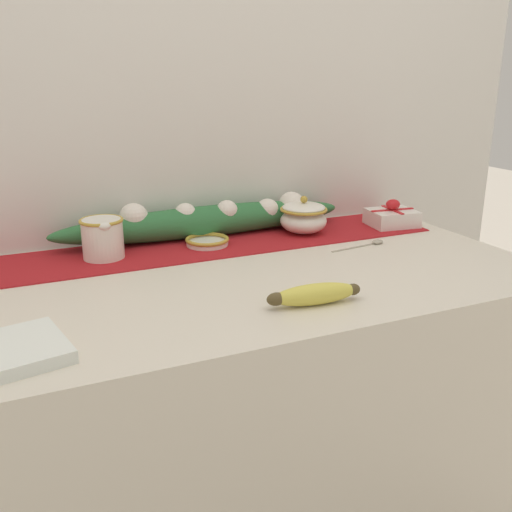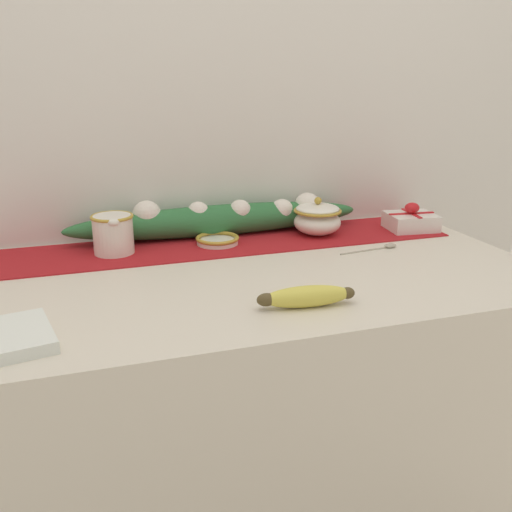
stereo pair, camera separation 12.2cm
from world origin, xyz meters
The scene contains 11 objects.
countertop centered at (0.00, 0.00, 0.44)m, with size 1.29×0.70×0.88m, color beige.
back_wall centered at (0.00, 0.37, 1.20)m, with size 2.09×0.04×2.40m, color silver.
table_runner centered at (0.00, 0.22, 0.88)m, with size 1.19×0.24×0.00m, color #A8191E.
cream_pitcher centered at (-0.28, 0.23, 0.94)m, with size 0.10×0.12×0.10m.
sugar_bowl centered at (0.26, 0.22, 0.93)m, with size 0.13×0.13×0.10m.
small_dish centered at (-0.02, 0.22, 0.89)m, with size 0.11×0.11×0.02m.
banana centered at (0.03, -0.23, 0.90)m, with size 0.19×0.06×0.04m.
spoon centered at (0.37, 0.06, 0.89)m, with size 0.17×0.03×0.01m.
napkin_stack centered at (-0.50, -0.22, 0.89)m, with size 0.16×0.16×0.02m, color white.
gift_box centered at (0.53, 0.19, 0.91)m, with size 0.14×0.13×0.08m.
poinsettia_garland centered at (0.00, 0.30, 0.93)m, with size 0.81×0.09×0.11m.
Camera 1 is at (-0.48, -1.11, 1.31)m, focal length 40.00 mm.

